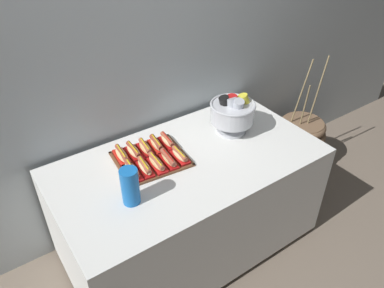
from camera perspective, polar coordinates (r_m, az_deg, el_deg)
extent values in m
plane|color=#7A6B5B|center=(2.75, -0.42, -14.74)|extent=(10.00, 10.00, 0.00)
cube|color=#B2BCC1|center=(2.35, -8.03, 14.97)|extent=(6.00, 0.10, 2.60)
cube|color=white|center=(2.46, -0.46, -8.90)|extent=(1.62, 0.87, 0.71)
cylinder|color=black|center=(2.92, 15.02, -12.01)|extent=(0.05, 0.05, 0.04)
cylinder|color=black|center=(2.76, -17.02, -15.97)|extent=(0.05, 0.05, 0.04)
cylinder|color=black|center=(3.22, 6.68, -5.28)|extent=(0.05, 0.05, 0.04)
cylinder|color=brown|center=(3.37, 16.02, -0.01)|extent=(0.34, 0.34, 0.46)
torus|color=brown|center=(3.48, 15.51, -2.55)|extent=(0.44, 0.44, 0.07)
torus|color=brown|center=(3.44, 15.71, -1.55)|extent=(0.47, 0.47, 0.07)
torus|color=brown|center=(3.39, 15.92, -0.53)|extent=(0.46, 0.46, 0.07)
torus|color=brown|center=(3.35, 16.13, 0.52)|extent=(0.43, 0.43, 0.07)
torus|color=brown|center=(3.31, 16.34, 1.60)|extent=(0.41, 0.41, 0.07)
torus|color=brown|center=(3.27, 16.56, 2.71)|extent=(0.39, 0.39, 0.07)
cylinder|color=#937F56|center=(3.10, 16.44, 7.66)|extent=(0.08, 0.06, 0.55)
cylinder|color=#937F56|center=(3.10, 16.89, 5.67)|extent=(0.03, 0.05, 0.37)
cylinder|color=#937F56|center=(3.10, 18.69, 7.62)|extent=(0.04, 0.05, 0.60)
cube|color=brown|center=(2.23, -6.28, -2.35)|extent=(0.44, 0.40, 0.01)
cube|color=brown|center=(2.11, -4.40, -4.73)|extent=(0.40, 0.06, 0.01)
cube|color=brown|center=(2.36, -7.98, 0.05)|extent=(0.40, 0.06, 0.01)
cube|color=brown|center=(2.18, -10.97, -3.70)|extent=(0.05, 0.36, 0.01)
cube|color=brown|center=(2.29, -1.85, -0.77)|extent=(0.05, 0.36, 0.01)
cube|color=#B21414|center=(2.13, -9.10, -4.47)|extent=(0.08, 0.18, 0.02)
ellipsoid|color=beige|center=(2.11, -9.16, -3.97)|extent=(0.07, 0.17, 0.04)
cylinder|color=brown|center=(2.10, -9.20, -3.69)|extent=(0.04, 0.16, 0.03)
cylinder|color=yellow|center=(2.10, -9.23, -3.41)|extent=(0.02, 0.14, 0.01)
cube|color=#B21414|center=(2.15, -7.25, -3.86)|extent=(0.08, 0.18, 0.02)
ellipsoid|color=beige|center=(2.13, -7.28, -3.45)|extent=(0.07, 0.17, 0.04)
cylinder|color=#A8563D|center=(2.13, -7.31, -3.22)|extent=(0.05, 0.15, 0.03)
cylinder|color=yellow|center=(2.12, -7.33, -2.93)|extent=(0.02, 0.13, 0.01)
cube|color=red|center=(2.17, -5.42, -3.26)|extent=(0.08, 0.19, 0.02)
ellipsoid|color=tan|center=(2.15, -5.45, -2.84)|extent=(0.06, 0.17, 0.04)
cylinder|color=#A8563D|center=(2.15, -5.47, -2.61)|extent=(0.04, 0.17, 0.03)
cylinder|color=yellow|center=(2.14, -5.49, -2.32)|extent=(0.02, 0.14, 0.01)
cube|color=#B21414|center=(2.19, -3.64, -2.67)|extent=(0.07, 0.18, 0.02)
ellipsoid|color=tan|center=(2.18, -3.66, -2.26)|extent=(0.06, 0.17, 0.04)
cylinder|color=#9E4C38|center=(2.17, -3.67, -2.03)|extent=(0.05, 0.16, 0.03)
cylinder|color=red|center=(2.16, -3.68, -1.73)|extent=(0.02, 0.14, 0.01)
cube|color=red|center=(2.21, -1.89, -2.09)|extent=(0.07, 0.16, 0.02)
ellipsoid|color=beige|center=(2.20, -1.90, -1.68)|extent=(0.06, 0.15, 0.04)
cylinder|color=#A8563D|center=(2.20, -1.91, -1.45)|extent=(0.04, 0.15, 0.03)
cylinder|color=yellow|center=(2.19, -1.92, -1.19)|extent=(0.02, 0.13, 0.01)
cube|color=red|center=(2.25, -10.64, -2.07)|extent=(0.08, 0.18, 0.02)
ellipsoid|color=#E0BC7F|center=(2.24, -10.71, -1.59)|extent=(0.07, 0.17, 0.04)
cylinder|color=brown|center=(2.23, -10.75, -1.32)|extent=(0.04, 0.16, 0.03)
cylinder|color=yellow|center=(2.22, -10.78, -1.06)|extent=(0.02, 0.14, 0.01)
cube|color=#B21414|center=(2.27, -8.88, -1.52)|extent=(0.08, 0.17, 0.02)
ellipsoid|color=beige|center=(2.25, -8.93, -1.05)|extent=(0.06, 0.16, 0.04)
cylinder|color=brown|center=(2.25, -8.96, -0.79)|extent=(0.04, 0.16, 0.03)
cylinder|color=yellow|center=(2.24, -8.99, -0.52)|extent=(0.01, 0.13, 0.01)
cube|color=#B21414|center=(2.29, -7.14, -0.98)|extent=(0.08, 0.17, 0.02)
ellipsoid|color=tan|center=(2.27, -7.18, -0.52)|extent=(0.07, 0.16, 0.04)
cylinder|color=#A8563D|center=(2.27, -7.20, -0.26)|extent=(0.05, 0.15, 0.03)
cylinder|color=yellow|center=(2.26, -7.23, 0.00)|extent=(0.02, 0.13, 0.01)
cube|color=red|center=(2.31, -5.43, -0.44)|extent=(0.08, 0.18, 0.02)
ellipsoid|color=#E0BC7F|center=(2.30, -5.46, 0.02)|extent=(0.07, 0.16, 0.04)
cylinder|color=brown|center=(2.29, -5.48, 0.28)|extent=(0.05, 0.15, 0.03)
cylinder|color=yellow|center=(2.28, -5.50, 0.58)|extent=(0.02, 0.13, 0.01)
cube|color=#B21414|center=(2.33, -3.76, 0.09)|extent=(0.08, 0.17, 0.02)
ellipsoid|color=beige|center=(2.32, -3.78, 0.53)|extent=(0.07, 0.15, 0.04)
cylinder|color=#A8563D|center=(2.31, -3.79, 0.77)|extent=(0.04, 0.15, 0.03)
cylinder|color=red|center=(2.31, -3.81, 1.04)|extent=(0.02, 0.13, 0.01)
cylinder|color=silver|center=(2.48, 6.00, 2.12)|extent=(0.19, 0.19, 0.02)
cone|color=silver|center=(2.46, 6.06, 2.94)|extent=(0.07, 0.07, 0.07)
cylinder|color=silver|center=(2.41, 6.20, 4.79)|extent=(0.28, 0.28, 0.12)
torus|color=silver|center=(2.38, 6.29, 6.01)|extent=(0.29, 0.29, 0.02)
cylinder|color=yellow|center=(2.43, 8.07, 6.18)|extent=(0.11, 0.10, 0.14)
cylinder|color=red|center=(2.41, 6.14, 6.09)|extent=(0.10, 0.10, 0.13)
cylinder|color=black|center=(2.39, 5.13, 5.93)|extent=(0.10, 0.08, 0.14)
cylinder|color=#B7BCC6|center=(2.37, 6.19, 5.62)|extent=(0.08, 0.11, 0.14)
cylinder|color=#B7BCC6|center=(2.37, 6.98, 5.47)|extent=(0.10, 0.12, 0.14)
cylinder|color=blue|center=(1.94, -9.33, -7.38)|extent=(0.09, 0.09, 0.12)
cylinder|color=blue|center=(1.93, -9.39, -6.91)|extent=(0.09, 0.09, 0.12)
cylinder|color=blue|center=(1.91, -9.46, -6.43)|extent=(0.09, 0.09, 0.12)
cylinder|color=blue|center=(1.90, -9.52, -5.94)|extent=(0.09, 0.09, 0.12)
cylinder|color=blue|center=(1.89, -9.58, -5.45)|extent=(0.09, 0.09, 0.12)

